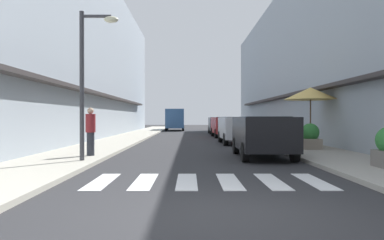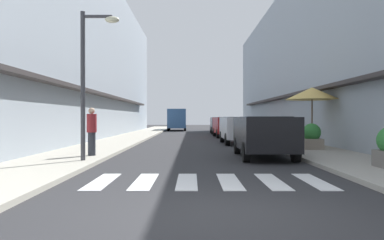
{
  "view_description": "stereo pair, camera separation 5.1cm",
  "coord_description": "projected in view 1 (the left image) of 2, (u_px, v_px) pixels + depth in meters",
  "views": [
    {
      "loc": [
        -0.41,
        -5.51,
        1.43
      ],
      "look_at": [
        -0.29,
        13.91,
        1.31
      ],
      "focal_mm": 35.13,
      "sensor_mm": 36.0,
      "label": 1
    },
    {
      "loc": [
        -0.36,
        -5.51,
        1.43
      ],
      "look_at": [
        -0.29,
        13.91,
        1.31
      ],
      "focal_mm": 35.13,
      "sensor_mm": 36.0,
      "label": 2
    }
  ],
  "objects": [
    {
      "name": "ground_plane",
      "position": [
        196.0,
        140.0,
        23.71
      ],
      "size": [
        100.05,
        100.05,
        0.0
      ],
      "primitive_type": "plane",
      "color": "#2B2B2D"
    },
    {
      "name": "sidewalk_left",
      "position": [
        123.0,
        139.0,
        23.68
      ],
      "size": [
        2.72,
        63.67,
        0.12
      ],
      "primitive_type": "cube",
      "color": "#ADA899",
      "rests_on": "ground_plane"
    },
    {
      "name": "parked_car_mid",
      "position": [
        238.0,
        127.0,
        20.33
      ],
      "size": [
        1.88,
        3.97,
        1.47
      ],
      "color": "silver",
      "rests_on": "ground_plane"
    },
    {
      "name": "parked_car_distant",
      "position": [
        219.0,
        123.0,
        33.03
      ],
      "size": [
        1.83,
        3.93,
        1.47
      ],
      "color": "#4C5156",
      "rests_on": "ground_plane"
    },
    {
      "name": "parked_car_far",
      "position": [
        225.0,
        125.0,
        27.31
      ],
      "size": [
        1.91,
        4.51,
        1.47
      ],
      "color": "maroon",
      "rests_on": "ground_plane"
    },
    {
      "name": "pedestrian_walking_near",
      "position": [
        91.0,
        130.0,
        12.95
      ],
      "size": [
        0.34,
        0.34,
        1.66
      ],
      "rotation": [
        0.0,
        0.0,
        1.45
      ],
      "color": "#282B33",
      "rests_on": "sidewalk_left"
    },
    {
      "name": "delivery_van",
      "position": [
        175.0,
        118.0,
        41.45
      ],
      "size": [
        2.11,
        5.45,
        2.37
      ],
      "color": "#33598C",
      "rests_on": "ground_plane"
    },
    {
      "name": "planter_midblock",
      "position": [
        310.0,
        137.0,
        15.66
      ],
      "size": [
        0.79,
        0.79,
        1.07
      ],
      "color": "gray",
      "rests_on": "sidewalk_right"
    },
    {
      "name": "crosswalk",
      "position": [
        208.0,
        181.0,
        8.39
      ],
      "size": [
        5.2,
        2.2,
        0.01
      ],
      "color": "silver",
      "rests_on": "ground_plane"
    },
    {
      "name": "parked_car_near",
      "position": [
        263.0,
        132.0,
        13.36
      ],
      "size": [
        1.87,
        4.21,
        1.47
      ],
      "color": "black",
      "rests_on": "ground_plane"
    },
    {
      "name": "cafe_umbrella",
      "position": [
        310.0,
        94.0,
        16.88
      ],
      "size": [
        2.37,
        2.37,
        2.67
      ],
      "color": "#262626",
      "rests_on": "sidewalk_right"
    },
    {
      "name": "building_row_left",
      "position": [
        69.0,
        54.0,
        24.89
      ],
      "size": [
        5.5,
        42.93,
        11.29
      ],
      "color": "#939EA8",
      "rests_on": "ground_plane"
    },
    {
      "name": "street_lamp",
      "position": [
        89.0,
        68.0,
        11.5
      ],
      "size": [
        1.19,
        0.28,
        4.57
      ],
      "color": "#38383D",
      "rests_on": "sidewalk_left"
    },
    {
      "name": "building_row_right",
      "position": [
        322.0,
        61.0,
        25.01
      ],
      "size": [
        5.5,
        42.93,
        10.4
      ],
      "color": "#939EA8",
      "rests_on": "ground_plane"
    },
    {
      "name": "sidewalk_right",
      "position": [
        269.0,
        139.0,
        23.74
      ],
      "size": [
        2.72,
        63.67,
        0.12
      ],
      "primitive_type": "cube",
      "color": "#9E998E",
      "rests_on": "ground_plane"
    }
  ]
}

